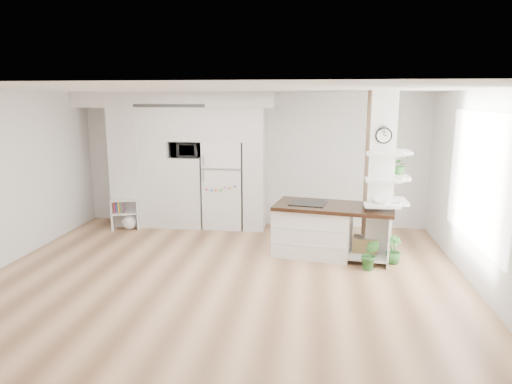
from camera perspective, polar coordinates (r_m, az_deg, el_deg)
floor at (r=6.81m, az=-3.92°, el=-10.61°), size 7.00×6.00×0.01m
room at (r=6.35m, az=-4.15°, el=5.08°), size 7.04×6.04×2.72m
cabinet_wall at (r=9.32m, az=-9.65°, el=4.88°), size 4.00×0.71×2.70m
refrigerator at (r=9.20m, az=-3.98°, el=0.96°), size 0.78×0.69×1.75m
column at (r=7.50m, az=15.83°, el=1.79°), size 0.69×0.90×2.70m
window at (r=6.94m, az=25.93°, el=1.53°), size 0.00×2.40×2.40m
pendant_light at (r=6.36m, az=11.40°, el=7.30°), size 0.12×0.12×0.10m
kitchen_island at (r=7.69m, az=8.03°, el=-4.50°), size 2.04×1.22×1.43m
bookshelf at (r=9.46m, az=-15.86°, el=-2.89°), size 0.59×0.43×0.62m
floor_plant_a at (r=7.20m, az=14.09°, el=-7.60°), size 0.32×0.29×0.50m
floor_plant_b at (r=7.60m, az=16.82°, el=-6.94°), size 0.31×0.31×0.44m
microwave at (r=9.22m, az=-8.71°, el=5.24°), size 0.54×0.37×0.30m
shelf_plant at (r=7.68m, az=17.58°, el=3.22°), size 0.27×0.23×0.30m
decor_bowl at (r=7.33m, az=15.34°, el=-1.19°), size 0.22×0.22×0.05m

